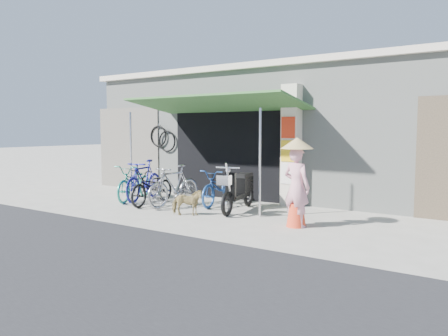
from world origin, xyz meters
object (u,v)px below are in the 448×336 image
Objects in this scene: bike_silver at (174,186)px; street_dog at (187,202)px; bike_teal at (135,183)px; nun at (297,183)px; bike_blue at (144,180)px; bike_navy at (220,187)px; bike_black at (153,187)px; moped at (239,190)px.

bike_silver is 1.23m from street_dog.
bike_teal is 5.00m from nun.
bike_blue is at bearing 6.79° from bike_teal.
bike_navy is at bearing -0.58° from bike_blue.
moped is at bearing 3.87° from bike_black.
bike_teal is 1.05× the size of bike_black.
nun reaches higher than bike_black.
bike_black is at bearing -33.74° from bike_teal.
bike_navy is at bearing -3.56° from bike_teal.
bike_blue reaches higher than bike_navy.
bike_navy is at bearing -24.51° from street_dog.
nun is at bearing -24.90° from bike_teal.
bike_teal is 2.65m from street_dog.
bike_navy is at bearing -13.08° from nun.
bike_teal is 1.07× the size of bike_silver.
nun is at bearing -30.78° from bike_navy.
street_dog is at bearing -37.94° from bike_teal.
bike_blue reaches higher than bike_black.
nun reaches higher than bike_silver.
moped reaches higher than bike_teal.
bike_blue is 1.04× the size of nun.
bike_silver is at bearing 23.99° from street_dog.
nun is at bearing -34.56° from moped.
bike_teal is at bearing -171.50° from bike_navy.
bike_blue is 2.91m from moped.
bike_teal reaches higher than bike_navy.
nun reaches higher than bike_blue.
bike_navy is 1.00× the size of nun.
bike_silver reaches higher than bike_black.
nun is (4.96, -0.56, 0.38)m from bike_teal.
nun reaches higher than moped.
bike_teal is at bearing 40.66° from street_dog.
bike_navy is (2.12, 0.51, -0.09)m from bike_blue.
moped reaches higher than street_dog.
bike_teal reaches higher than bike_black.
bike_navy is 2.50× the size of street_dog.
bike_silver is (1.28, -0.28, -0.03)m from bike_blue.
bike_teal reaches higher than street_dog.
bike_silver is 0.99× the size of bike_navy.
bike_navy is 2.89m from nun.
bike_silver reaches higher than street_dog.
bike_teal is 0.96× the size of moped.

